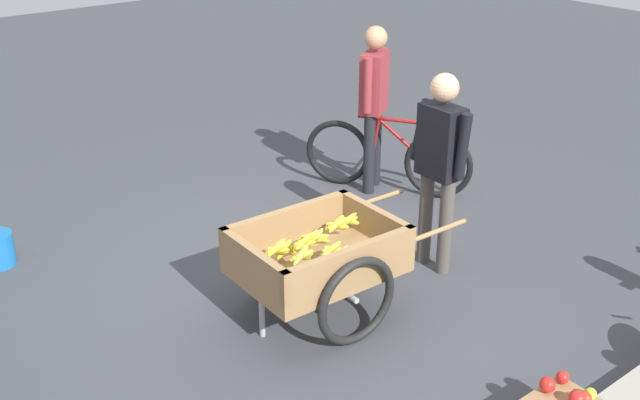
# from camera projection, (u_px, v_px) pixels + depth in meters

# --- Properties ---
(ground_plane) EXTENTS (24.00, 24.00, 0.00)m
(ground_plane) POSITION_uv_depth(u_px,v_px,m) (322.00, 275.00, 5.98)
(ground_plane) COLOR #3D3F44
(fruit_cart) EXTENTS (1.68, 0.96, 0.71)m
(fruit_cart) POSITION_uv_depth(u_px,v_px,m) (318.00, 260.00, 5.32)
(fruit_cart) COLOR #937047
(fruit_cart) RESTS_ON ground
(vendor_person) EXTENTS (0.21, 0.59, 1.58)m
(vendor_person) POSITION_uv_depth(u_px,v_px,m) (440.00, 156.00, 5.73)
(vendor_person) COLOR #4C4742
(vendor_person) RESTS_ON ground
(bicycle) EXTENTS (0.92, 1.45, 0.85)m
(bicycle) POSITION_uv_depth(u_px,v_px,m) (387.00, 157.00, 7.35)
(bicycle) COLOR black
(bicycle) RESTS_ON ground
(cyclist_person) EXTENTS (0.46, 0.35, 1.60)m
(cyclist_person) POSITION_uv_depth(u_px,v_px,m) (374.00, 95.00, 7.14)
(cyclist_person) COLOR black
(cyclist_person) RESTS_ON ground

